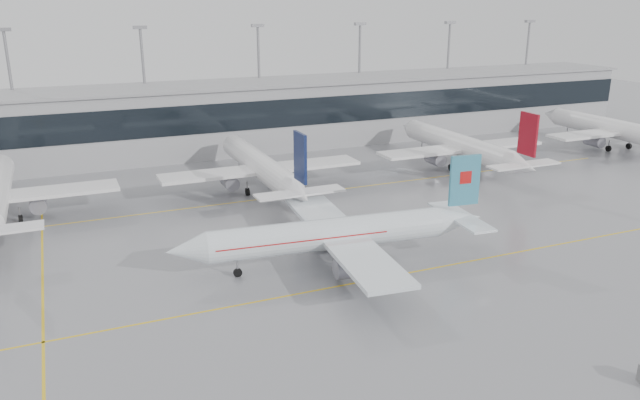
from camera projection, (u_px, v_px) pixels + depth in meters
name	position (u px, v px, depth m)	size (l,w,h in m)	color
ground	(367.00, 281.00, 62.60)	(320.00, 320.00, 0.00)	gray
taxi_line_main	(367.00, 281.00, 62.60)	(120.00, 0.25, 0.01)	gold
taxi_line_north	(270.00, 198.00, 88.86)	(120.00, 0.25, 0.01)	gold
taxi_line_cross	(42.00, 273.00, 64.46)	(0.25, 60.00, 0.01)	gold
terminal	(213.00, 119.00, 115.04)	(180.00, 15.00, 12.00)	#949497
terminal_glass	(224.00, 118.00, 107.97)	(180.00, 0.20, 5.00)	black
terminal_roof	(212.00, 85.00, 113.15)	(182.00, 16.00, 0.40)	gray
light_masts	(204.00, 75.00, 118.05)	(156.40, 1.00, 22.60)	gray
air_canada_jet	(339.00, 234.00, 65.67)	(35.07, 27.78, 10.84)	silver
parked_jet_c	(261.00, 167.00, 90.96)	(29.64, 36.96, 11.72)	white
parked_jet_d	(461.00, 146.00, 104.10)	(29.64, 36.96, 11.72)	white
parked_jet_e	(616.00, 130.00, 117.24)	(29.64, 36.96, 11.72)	white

